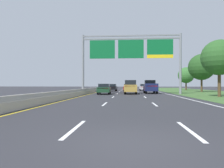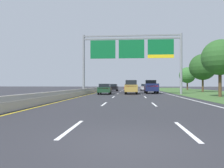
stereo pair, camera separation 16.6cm
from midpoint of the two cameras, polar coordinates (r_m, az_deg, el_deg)
name	(u,v)px [view 2 (the right image)]	position (r m, az deg, el deg)	size (l,w,h in m)	color
ground_plane	(130,92)	(40.48, 4.82, -2.20)	(220.00, 220.00, 0.00)	#2B2B30
lane_striping	(130,92)	(40.02, 4.82, -2.22)	(11.96, 106.00, 0.01)	white
grass_verge_right	(206,92)	(42.82, 23.85, -2.06)	(14.00, 110.00, 0.02)	#3D602D
median_barrier_concrete	(95,90)	(41.00, -4.44, -1.68)	(0.60, 110.00, 0.85)	#A8A399
overhead_sign_gantry	(131,51)	(32.76, 5.35, 8.62)	(15.06, 0.42, 9.10)	gray
pickup_truck_navy	(151,87)	(36.12, 10.47, -0.74)	(2.04, 5.41, 2.20)	#161E47
car_silver_right_lane_sedan	(144,87)	(52.06, 8.73, -0.84)	(1.83, 4.40, 1.57)	#B2B5BA
car_red_centre_lane_sedan	(129,87)	(46.10, 4.61, -0.93)	(1.91, 4.44, 1.57)	maroon
car_gold_centre_lane_suv	(131,87)	(33.05, 5.25, -0.76)	(1.93, 4.71, 2.11)	#A38438
car_black_left_lane_sedan	(113,87)	(47.47, 0.50, -0.91)	(1.89, 4.43, 1.57)	black
car_darkgreen_left_lane_sedan	(105,89)	(32.20, -1.78, -1.28)	(1.94, 4.45, 1.57)	#193D23
roadside_tree_near	(220,57)	(28.27, 26.98, 6.32)	(4.18, 4.18, 6.74)	#4C3823
roadside_tree_mid	(203,67)	(45.42, 23.12, 4.18)	(5.10, 5.10, 7.43)	#4C3823
roadside_tree_far	(187,75)	(57.87, 19.50, 2.23)	(4.06, 4.06, 5.88)	#4C3823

